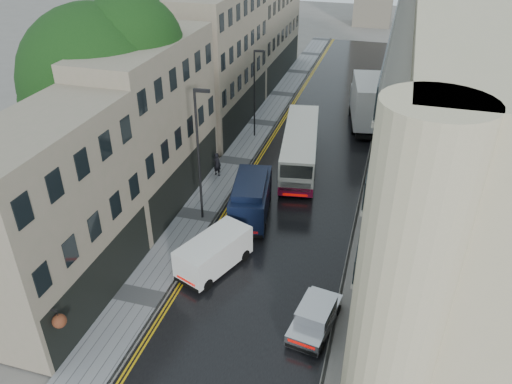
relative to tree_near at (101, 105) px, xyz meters
The scene contains 15 objects.
road 16.14m from the tree_near, 30.96° to the left, with size 9.00×85.00×0.02m, color black.
left_sidewalk 12.16m from the tree_near, 48.44° to the left, with size 2.70×85.00×0.12m, color gray.
right_sidewalk 20.59m from the tree_near, 22.73° to the left, with size 1.80×85.00×0.12m, color slate.
old_shop_row 10.50m from the tree_near, 73.04° to the left, with size 4.50×56.00×12.00m, color gray, non-canonical shape.
modern_block 23.58m from the tree_near, 14.74° to the left, with size 8.00×40.00×14.00m, color beige, non-canonical shape.
tree_near is the anchor object (origin of this frame).
tree_far 13.02m from the tree_near, 88.68° to the left, with size 9.24×9.24×12.46m, color black, non-canonical shape.
cream_bus 13.40m from the tree_near, 25.32° to the left, with size 2.50×11.02×3.01m, color white, non-canonical shape.
white_lorry 22.36m from the tree_near, 46.12° to the left, with size 2.65×8.84×4.64m, color silver, non-canonical shape.
silver_hatchback 19.08m from the tree_near, 33.10° to the right, with size 1.70×3.89×1.46m, color #A4A4A9, non-canonical shape.
white_van 12.17m from the tree_near, 39.73° to the right, with size 2.01×4.68×2.12m, color white, non-canonical shape.
navy_van 11.05m from the tree_near, 11.21° to the right, with size 2.29×5.73×2.92m, color black, non-canonical shape.
pedestrian 9.74m from the tree_near, 38.66° to the left, with size 0.68×0.45×1.87m, color black.
lamp_post_near 7.52m from the tree_near, ahead, with size 1.01×0.22×8.93m, color black, non-canonical shape.
lamp_post_far 14.71m from the tree_near, 62.13° to the left, with size 0.86×0.19×7.65m, color black, non-canonical shape.
Camera 1 is at (5.80, -6.86, 18.78)m, focal length 35.00 mm.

